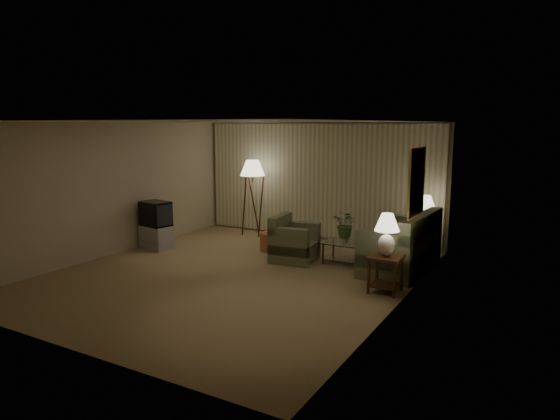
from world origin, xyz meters
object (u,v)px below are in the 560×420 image
object	(u,v)px
sofa	(400,247)
armchair	(295,243)
side_table_near	(386,267)
ottoman	(274,241)
vase	(346,239)
coffee_table	(353,250)
side_table_far	(424,237)
table_lamp_far	(426,209)
crt_tv	(156,214)
tv_cabinet	(157,237)
floor_lamp	(253,196)
table_lamp_near	(387,231)

from	to	relation	value
sofa	armchair	distance (m)	2.03
side_table_near	ottoman	distance (m)	3.25
side_table_near	vase	bearing A→B (deg)	133.61
armchair	coffee_table	xyz separation A→B (m)	(1.10, 0.31, -0.08)
coffee_table	ottoman	size ratio (longest dim) A/B	1.98
coffee_table	side_table_far	bearing A→B (deg)	50.91
table_lamp_far	crt_tv	distance (m)	5.65
sofa	side_table_near	size ratio (longest dim) A/B	3.38
armchair	side_table_near	bearing A→B (deg)	-120.38
tv_cabinet	vase	bearing A→B (deg)	22.58
table_lamp_far	floor_lamp	bearing A→B (deg)	-179.40
table_lamp_far	vase	distance (m)	1.82
side_table_far	floor_lamp	size ratio (longest dim) A/B	0.33
side_table_near	table_lamp_far	world-z (taller)	table_lamp_far
armchair	crt_tv	distance (m)	3.15
coffee_table	table_lamp_far	bearing A→B (deg)	50.91
armchair	side_table_near	distance (m)	2.34
armchair	side_table_far	size ratio (longest dim) A/B	1.71
side_table_near	crt_tv	distance (m)	5.22
side_table_near	coffee_table	xyz separation A→B (m)	(-1.04, 1.25, -0.13)
armchair	table_lamp_far	xyz separation A→B (m)	(2.14, 1.59, 0.63)
side_table_near	crt_tv	xyz separation A→B (m)	(-5.20, 0.34, 0.36)
side_table_far	table_lamp_far	bearing A→B (deg)	-90.00
side_table_far	crt_tv	size ratio (longest dim) A/B	0.87
sofa	tv_cabinet	xyz separation A→B (m)	(-5.05, -1.01, -0.18)
armchair	table_lamp_near	distance (m)	2.42
side_table_near	ottoman	xyz separation A→B (m)	(-2.91, 1.44, -0.21)
table_lamp_near	tv_cabinet	bearing A→B (deg)	176.25
sofa	crt_tv	distance (m)	5.16
vase	floor_lamp	bearing A→B (deg)	156.91
side_table_far	ottoman	xyz separation A→B (m)	(-2.91, -1.09, -0.20)
vase	ottoman	bearing A→B (deg)	173.72
floor_lamp	vase	xyz separation A→B (m)	(2.90, -1.24, -0.47)
side_table_near	sofa	bearing A→B (deg)	96.34
floor_lamp	crt_tv	bearing A→B (deg)	-117.23
crt_tv	floor_lamp	size ratio (longest dim) A/B	0.38
armchair	table_lamp_near	world-z (taller)	table_lamp_near
coffee_table	vase	size ratio (longest dim) A/B	8.43
side_table_near	coffee_table	size ratio (longest dim) A/B	0.52
armchair	table_lamp_far	bearing A→B (deg)	-59.93
tv_cabinet	ottoman	world-z (taller)	tv_cabinet
side_table_near	floor_lamp	xyz separation A→B (m)	(-4.09, 2.49, 0.55)
armchair	table_lamp_far	distance (m)	2.74
table_lamp_near	table_lamp_far	distance (m)	2.53
sofa	coffee_table	xyz separation A→B (m)	(-0.89, -0.10, -0.15)
side_table_near	ottoman	bearing A→B (deg)	153.67
coffee_table	crt_tv	size ratio (longest dim) A/B	1.69
side_table_far	vase	bearing A→B (deg)	-132.91
ottoman	vase	world-z (taller)	vase
coffee_table	vase	bearing A→B (deg)	-180.00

